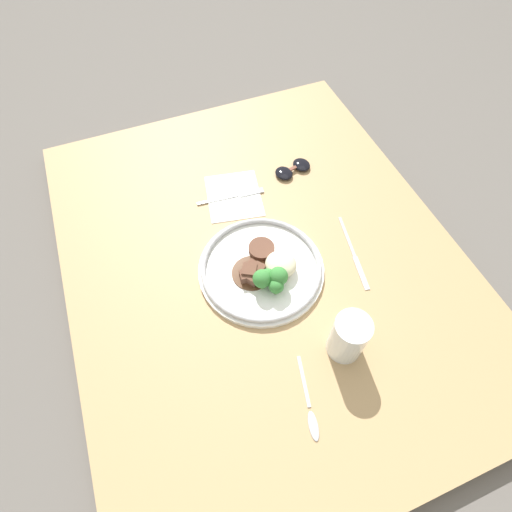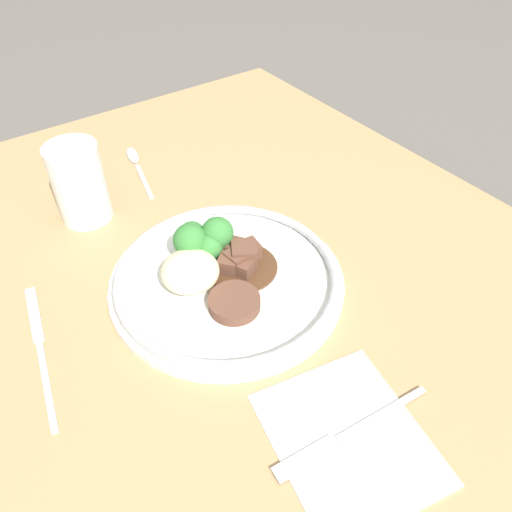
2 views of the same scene
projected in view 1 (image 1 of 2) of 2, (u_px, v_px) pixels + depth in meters
The scene contains 9 objects.
ground_plane at pixel (262, 263), 0.98m from camera, with size 8.00×8.00×0.00m, color #5B5651.
dining_table at pixel (262, 259), 0.96m from camera, with size 1.13×0.90×0.04m.
napkin at pixel (236, 195), 1.05m from camera, with size 0.19×0.17×0.00m.
plate at pixel (263, 268), 0.91m from camera, with size 0.29×0.29×0.07m.
juice_glass at pixel (348, 338), 0.78m from camera, with size 0.07×0.07×0.11m.
fork at pixel (237, 195), 1.04m from camera, with size 0.03×0.18×0.00m.
knife at pixel (354, 254), 0.95m from camera, with size 0.21×0.05×0.00m.
spoon at pixel (311, 414), 0.75m from camera, with size 0.16×0.05×0.01m.
sunglasses at pixel (293, 169), 1.09m from camera, with size 0.07×0.11×0.02m.
Camera 1 is at (0.47, -0.20, 0.83)m, focal length 28.00 mm.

